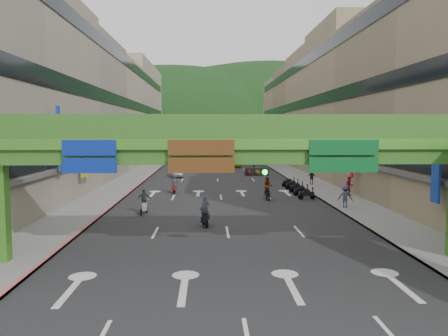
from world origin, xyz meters
name	(u,v)px	position (x,y,z in m)	size (l,w,h in m)	color
ground	(243,313)	(0.00, 0.00, 0.00)	(320.00, 320.00, 0.00)	black
road_slab	(216,172)	(0.00, 50.00, 0.01)	(18.00, 140.00, 0.02)	#28282B
sidewalk_left	(142,172)	(-11.00, 50.00, 0.07)	(4.00, 140.00, 0.15)	gray
sidewalk_right	(289,172)	(11.00, 50.00, 0.07)	(4.00, 140.00, 0.15)	gray
curb_left	(155,172)	(-9.10, 50.00, 0.09)	(0.20, 140.00, 0.18)	#CC5959
curb_right	(277,171)	(9.10, 50.00, 0.09)	(0.20, 140.00, 0.18)	gray
building_row_left	(86,108)	(-18.93, 50.00, 9.46)	(12.80, 95.00, 19.00)	#9E937F
building_row_right	(343,109)	(18.93, 50.00, 9.46)	(12.80, 95.00, 19.00)	gray
overpass_near	(254,156)	(0.93, 5.38, 5.21)	(28.00, 12.27, 7.10)	#4C9E2D
overpass_far	(215,135)	(0.00, 65.00, 5.40)	(28.00, 2.20, 7.10)	#4C9E2D
hill_left	(174,145)	(-15.00, 160.00, 0.00)	(168.00, 140.00, 112.00)	#1C4419
hill_right	(267,143)	(25.00, 180.00, 0.00)	(208.00, 176.00, 128.00)	#1C4419
bunting_string	(220,134)	(0.00, 30.00, 5.96)	(26.00, 0.36, 0.47)	black
scooter_rider_near	(205,212)	(-1.40, 13.74, 0.93)	(0.72, 1.59, 2.01)	black
scooter_rider_mid	(268,188)	(4.21, 24.31, 1.11)	(0.92, 1.60, 2.15)	black
scooter_rider_left	(144,202)	(-6.07, 18.03, 0.96)	(1.00, 1.58, 1.95)	gray
scooter_rider_far	(174,184)	(-4.60, 28.84, 0.94)	(0.76, 1.60, 1.89)	maroon
parked_scooter_row	(297,188)	(7.80, 28.80, 0.52)	(1.60, 9.35, 1.08)	black
car_silver	(178,172)	(-5.27, 43.99, 0.66)	(1.39, 3.98, 1.31)	#A8A9AE
car_yellow	(237,164)	(3.62, 58.31, 0.61)	(1.44, 3.57, 1.22)	gold
pedestrian_red	(349,188)	(12.20, 25.81, 0.90)	(0.87, 0.68, 1.80)	maroon
pedestrian_dark	(312,179)	(10.60, 34.31, 0.79)	(0.93, 0.39, 1.58)	black
pedestrian_blue	(345,198)	(9.80, 19.49, 0.89)	(0.83, 0.53, 1.77)	#333D51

